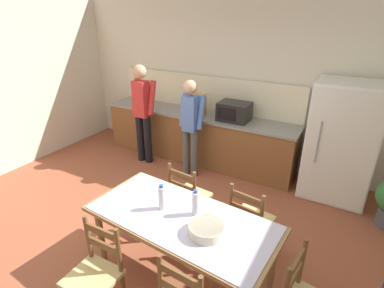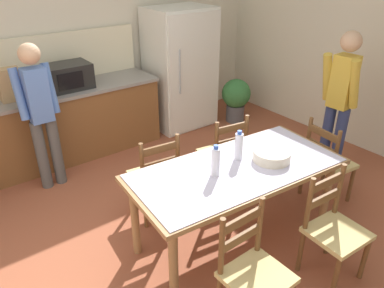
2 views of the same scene
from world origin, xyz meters
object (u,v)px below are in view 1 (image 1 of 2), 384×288
(person_at_counter, at_px, (190,124))
(chair_side_far_right, at_px, (250,220))
(paper_bag, at_px, (198,104))
(person_at_sink, at_px, (142,110))
(microwave, at_px, (234,111))
(refrigerator, at_px, (341,143))
(chair_side_near_left, at_px, (95,274))
(bottle_near_centre, at_px, (162,198))
(chair_side_far_left, at_px, (189,197))
(bottle_off_centre, at_px, (196,203))
(dining_table, at_px, (181,224))
(serving_bowl, at_px, (207,229))

(person_at_counter, bearing_deg, chair_side_far_right, -130.32)
(paper_bag, distance_m, person_at_sink, 0.97)
(microwave, relative_size, person_at_counter, 0.31)
(refrigerator, relative_size, chair_side_near_left, 1.88)
(bottle_near_centre, distance_m, chair_side_far_left, 0.88)
(bottle_near_centre, distance_m, bottle_off_centre, 0.34)
(microwave, distance_m, dining_table, 2.52)
(person_at_counter, bearing_deg, person_at_sink, 88.77)
(paper_bag, bearing_deg, microwave, 0.66)
(chair_side_far_left, height_order, person_at_sink, person_at_sink)
(microwave, relative_size, chair_side_far_right, 0.55)
(refrigerator, relative_size, serving_bowl, 5.36)
(microwave, height_order, bottle_off_centre, microwave)
(chair_side_far_right, distance_m, person_at_sink, 2.80)
(refrigerator, relative_size, person_at_sink, 0.98)
(microwave, relative_size, bottle_off_centre, 1.85)
(dining_table, bearing_deg, person_at_sink, 135.31)
(dining_table, height_order, chair_side_far_right, chair_side_far_right)
(chair_side_far_left, bearing_deg, bottle_near_centre, 106.29)
(microwave, bearing_deg, person_at_counter, -135.33)
(chair_side_near_left, bearing_deg, bottle_near_centre, 69.82)
(bottle_off_centre, xyz_separation_m, chair_side_near_left, (-0.57, -0.78, -0.46))
(serving_bowl, bearing_deg, bottle_off_centre, 138.77)
(bottle_near_centre, bearing_deg, chair_side_far_right, 43.86)
(paper_bag, height_order, bottle_off_centre, paper_bag)
(microwave, height_order, chair_side_far_right, microwave)
(bottle_off_centre, height_order, chair_side_far_left, bottle_off_centre)
(bottle_near_centre, xyz_separation_m, serving_bowl, (0.54, -0.11, -0.07))
(person_at_counter, bearing_deg, bottle_off_centre, -148.95)
(chair_side_far_right, bearing_deg, paper_bag, -39.15)
(microwave, xyz_separation_m, chair_side_far_left, (0.12, -1.70, -0.61))
(dining_table, height_order, chair_side_far_left, chair_side_far_left)
(chair_side_near_left, distance_m, person_at_sink, 3.08)
(dining_table, xyz_separation_m, bottle_off_centre, (0.10, 0.10, 0.21))
(bottle_near_centre, xyz_separation_m, person_at_sink, (-1.74, 1.93, 0.08))
(microwave, distance_m, chair_side_far_left, 1.81)
(person_at_counter, bearing_deg, microwave, -45.33)
(paper_bag, distance_m, chair_side_near_left, 3.26)
(dining_table, distance_m, person_at_sink, 2.79)
(bottle_off_centre, bearing_deg, chair_side_near_left, -126.10)
(paper_bag, height_order, person_at_sink, person_at_sink)
(bottle_near_centre, xyz_separation_m, bottle_off_centre, (0.33, 0.08, 0.00))
(dining_table, distance_m, chair_side_far_right, 0.86)
(bottle_off_centre, bearing_deg, bottle_near_centre, -166.12)
(bottle_near_centre, bearing_deg, serving_bowl, -11.17)
(bottle_near_centre, relative_size, serving_bowl, 0.84)
(microwave, xyz_separation_m, paper_bag, (-0.66, -0.01, 0.03))
(bottle_off_centre, xyz_separation_m, chair_side_far_left, (-0.46, 0.65, -0.46))
(bottle_off_centre, bearing_deg, microwave, 103.80)
(microwave, relative_size, chair_side_far_left, 0.55)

